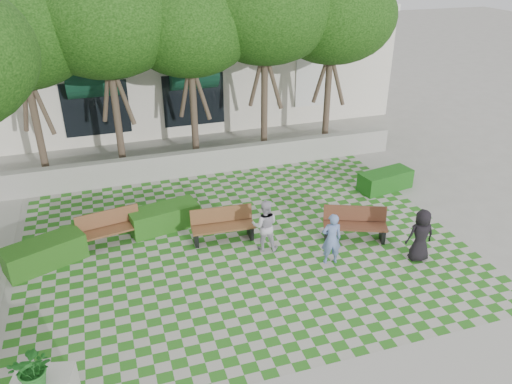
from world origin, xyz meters
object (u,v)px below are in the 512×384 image
object	(u,v)px
bench_west	(110,229)
hedge_west	(45,253)
person_white	(265,225)
person_blue	(331,239)
person_dark	(421,235)
bench_east	(355,224)
bench_mid	(223,225)
hedge_midleft	(164,218)
hedge_east	(385,180)

from	to	relation	value
bench_west	hedge_west	world-z (taller)	bench_west
bench_west	person_white	xyz separation A→B (m)	(4.04, -1.64, 0.30)
person_blue	person_dark	distance (m)	2.38
bench_east	person_blue	world-z (taller)	person_blue
person_dark	bench_east	bearing A→B (deg)	-45.86
person_blue	person_white	size ratio (longest dim) A/B	0.98
hedge_west	person_blue	size ratio (longest dim) A/B	1.37
bench_east	person_blue	size ratio (longest dim) A/B	1.27
bench_east	bench_mid	distance (m)	3.77
bench_east	bench_west	xyz separation A→B (m)	(-6.67, 1.89, -0.00)
bench_mid	person_white	world-z (taller)	person_white
person_blue	hedge_midleft	bearing A→B (deg)	-29.44
bench_east	person_white	size ratio (longest dim) A/B	1.25
hedge_east	person_dark	world-z (taller)	person_dark
hedge_west	person_white	bearing A→B (deg)	-10.26
bench_east	hedge_east	xyz separation A→B (m)	(2.50, 2.51, -0.12)
bench_east	person_dark	xyz separation A→B (m)	(1.12, -1.48, 0.29)
person_blue	person_white	xyz separation A→B (m)	(-1.44, 1.16, 0.02)
bench_mid	hedge_west	xyz separation A→B (m)	(-4.77, 0.19, -0.10)
hedge_midleft	person_blue	xyz separation A→B (m)	(3.93, -3.13, 0.38)
bench_mid	bench_west	bearing A→B (deg)	169.22
hedge_west	person_dark	world-z (taller)	person_dark
bench_mid	hedge_east	bearing A→B (deg)	16.72
bench_mid	person_blue	distance (m)	3.15
person_white	bench_east	bearing A→B (deg)	-166.70
bench_east	hedge_midleft	size ratio (longest dim) A/B	0.93
hedge_east	bench_east	bearing A→B (deg)	-134.90
bench_east	hedge_west	bearing A→B (deg)	-166.70
bench_mid	person_blue	xyz separation A→B (m)	(2.42, -2.00, 0.29)
bench_west	person_blue	size ratio (longest dim) A/B	1.26
hedge_east	hedge_midleft	bearing A→B (deg)	-177.90
bench_west	person_dark	world-z (taller)	person_dark
bench_east	bench_mid	bearing A→B (deg)	-174.85
person_white	hedge_midleft	bearing A→B (deg)	-19.73
bench_west	hedge_east	distance (m)	9.19
bench_east	person_dark	distance (m)	1.88
person_white	person_dark	bearing A→B (deg)	173.96
person_dark	person_white	bearing A→B (deg)	-17.78
bench_west	hedge_east	world-z (taller)	bench_west
hedge_east	hedge_west	bearing A→B (deg)	-173.62
bench_west	bench_mid	bearing A→B (deg)	-24.74
bench_east	hedge_east	distance (m)	3.54
hedge_west	person_white	xyz separation A→B (m)	(5.75, -1.04, 0.40)
bench_east	person_dark	size ratio (longest dim) A/B	1.26
hedge_east	bench_west	bearing A→B (deg)	-176.14
person_white	hedge_west	bearing A→B (deg)	8.50
bench_west	hedge_west	bearing A→B (deg)	-171.00
bench_mid	hedge_midleft	distance (m)	1.89
bench_mid	person_dark	distance (m)	5.40
bench_east	bench_mid	world-z (taller)	bench_east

